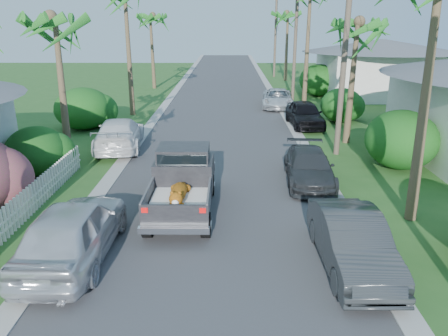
{
  "coord_description": "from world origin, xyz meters",
  "views": [
    {
      "loc": [
        0.44,
        -7.0,
        6.05
      ],
      "look_at": [
        0.3,
        6.72,
        1.4
      ],
      "focal_mm": 35.0,
      "sensor_mm": 36.0,
      "label": 1
    }
  ],
  "objects_px": {
    "utility_pole_d": "(275,34)",
    "palm_l_d": "(150,16)",
    "house_right_far": "(379,70)",
    "utility_pole_b": "(345,55)",
    "palm_r_b": "(357,23)",
    "palm_r_d": "(288,13)",
    "parked_car_rn": "(352,242)",
    "parked_car_rm": "(309,167)",
    "pickup_truck": "(184,179)",
    "parked_car_lf": "(119,134)",
    "utility_pole_c": "(295,40)",
    "parked_car_rf": "(305,114)",
    "palm_l_b": "(54,18)",
    "parked_car_rd": "(278,99)",
    "parked_car_ln": "(73,231)"
  },
  "relations": [
    {
      "from": "utility_pole_d",
      "to": "palm_l_d",
      "type": "bearing_deg",
      "value": -143.36
    },
    {
      "from": "house_right_far",
      "to": "utility_pole_b",
      "type": "distance_m",
      "value": 18.71
    },
    {
      "from": "palm_r_b",
      "to": "house_right_far",
      "type": "xyz_separation_m",
      "value": [
        6.4,
        15.0,
        -3.83
      ]
    },
    {
      "from": "utility_pole_b",
      "to": "palm_r_d",
      "type": "bearing_deg",
      "value": 88.09
    },
    {
      "from": "parked_car_rn",
      "to": "palm_l_d",
      "type": "relative_size",
      "value": 0.56
    },
    {
      "from": "parked_car_rm",
      "to": "house_right_far",
      "type": "relative_size",
      "value": 0.48
    },
    {
      "from": "pickup_truck",
      "to": "house_right_far",
      "type": "height_order",
      "value": "house_right_far"
    },
    {
      "from": "palm_r_d",
      "to": "utility_pole_d",
      "type": "bearing_deg",
      "value": 106.7
    },
    {
      "from": "palm_l_d",
      "to": "palm_r_d",
      "type": "distance_m",
      "value": 14.32
    },
    {
      "from": "palm_l_d",
      "to": "palm_r_b",
      "type": "distance_m",
      "value": 23.08
    },
    {
      "from": "parked_car_lf",
      "to": "utility_pole_c",
      "type": "bearing_deg",
      "value": -133.02
    },
    {
      "from": "parked_car_rf",
      "to": "palm_r_b",
      "type": "distance_m",
      "value": 6.56
    },
    {
      "from": "palm_l_b",
      "to": "palm_r_d",
      "type": "height_order",
      "value": "palm_r_d"
    },
    {
      "from": "palm_r_d",
      "to": "utility_pole_c",
      "type": "distance_m",
      "value": 12.22
    },
    {
      "from": "parked_car_rd",
      "to": "utility_pole_c",
      "type": "bearing_deg",
      "value": 69.53
    },
    {
      "from": "parked_car_rn",
      "to": "parked_car_rd",
      "type": "height_order",
      "value": "parked_car_rn"
    },
    {
      "from": "parked_car_rm",
      "to": "parked_car_rf",
      "type": "xyz_separation_m",
      "value": [
        1.4,
        9.55,
        0.12
      ]
    },
    {
      "from": "pickup_truck",
      "to": "utility_pole_b",
      "type": "xyz_separation_m",
      "value": [
        6.66,
        6.25,
        3.59
      ]
    },
    {
      "from": "pickup_truck",
      "to": "parked_car_ln",
      "type": "bearing_deg",
      "value": -126.18
    },
    {
      "from": "palm_r_d",
      "to": "pickup_truck",
      "type": "bearing_deg",
      "value": -102.8
    },
    {
      "from": "utility_pole_c",
      "to": "house_right_far",
      "type": "bearing_deg",
      "value": 15.12
    },
    {
      "from": "parked_car_ln",
      "to": "palm_r_b",
      "type": "distance_m",
      "value": 16.39
    },
    {
      "from": "palm_r_b",
      "to": "parked_car_rd",
      "type": "bearing_deg",
      "value": 104.84
    },
    {
      "from": "parked_car_rf",
      "to": "parked_car_rd",
      "type": "distance_m",
      "value": 6.12
    },
    {
      "from": "palm_l_b",
      "to": "utility_pole_c",
      "type": "distance_m",
      "value": 20.3
    },
    {
      "from": "palm_r_b",
      "to": "palm_r_d",
      "type": "height_order",
      "value": "palm_r_d"
    },
    {
      "from": "parked_car_rd",
      "to": "utility_pole_b",
      "type": "bearing_deg",
      "value": -77.36
    },
    {
      "from": "parked_car_ln",
      "to": "palm_l_b",
      "type": "relative_size",
      "value": 0.65
    },
    {
      "from": "parked_car_rn",
      "to": "parked_car_rm",
      "type": "relative_size",
      "value": 0.99
    },
    {
      "from": "parked_car_rd",
      "to": "utility_pole_d",
      "type": "bearing_deg",
      "value": 90.09
    },
    {
      "from": "parked_car_ln",
      "to": "house_right_far",
      "type": "height_order",
      "value": "house_right_far"
    },
    {
      "from": "parked_car_lf",
      "to": "utility_pole_b",
      "type": "xyz_separation_m",
      "value": [
        10.5,
        -0.77,
        3.84
      ]
    },
    {
      "from": "palm_r_d",
      "to": "utility_pole_b",
      "type": "bearing_deg",
      "value": -91.91
    },
    {
      "from": "palm_r_d",
      "to": "palm_l_b",
      "type": "bearing_deg",
      "value": -115.41
    },
    {
      "from": "pickup_truck",
      "to": "parked_car_rf",
      "type": "xyz_separation_m",
      "value": [
        6.06,
        11.92,
        -0.26
      ]
    },
    {
      "from": "house_right_far",
      "to": "parked_car_rd",
      "type": "bearing_deg",
      "value": -149.43
    },
    {
      "from": "parked_car_rn",
      "to": "utility_pole_b",
      "type": "distance_m",
      "value": 10.99
    },
    {
      "from": "parked_car_rd",
      "to": "palm_r_d",
      "type": "distance_m",
      "value": 16.65
    },
    {
      "from": "parked_car_ln",
      "to": "utility_pole_d",
      "type": "bearing_deg",
      "value": -102.64
    },
    {
      "from": "house_right_far",
      "to": "palm_r_d",
      "type": "bearing_deg",
      "value": 123.02
    },
    {
      "from": "parked_car_rf",
      "to": "palm_r_d",
      "type": "bearing_deg",
      "value": 82.42
    },
    {
      "from": "pickup_truck",
      "to": "palm_r_b",
      "type": "height_order",
      "value": "palm_r_b"
    },
    {
      "from": "utility_pole_b",
      "to": "parked_car_ln",
      "type": "bearing_deg",
      "value": -133.38
    },
    {
      "from": "utility_pole_b",
      "to": "utility_pole_c",
      "type": "relative_size",
      "value": 1.0
    },
    {
      "from": "pickup_truck",
      "to": "parked_car_rf",
      "type": "distance_m",
      "value": 13.37
    },
    {
      "from": "pickup_truck",
      "to": "utility_pole_c",
      "type": "xyz_separation_m",
      "value": [
        6.66,
        21.25,
        3.59
      ]
    },
    {
      "from": "palm_l_d",
      "to": "palm_l_b",
      "type": "bearing_deg",
      "value": -90.78
    },
    {
      "from": "palm_r_d",
      "to": "parked_car_rd",
      "type": "bearing_deg",
      "value": -99.18
    },
    {
      "from": "parked_car_lf",
      "to": "utility_pole_c",
      "type": "distance_m",
      "value": 18.1
    },
    {
      "from": "parked_car_lf",
      "to": "house_right_far",
      "type": "distance_m",
      "value": 24.2
    }
  ]
}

